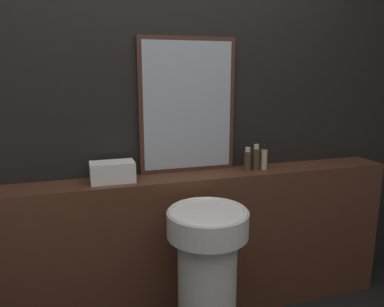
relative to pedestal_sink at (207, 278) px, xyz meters
name	(u,v)px	position (x,y,z in m)	size (l,w,h in m)	color
wall_back	(164,115)	(-0.09, 0.53, 0.78)	(8.00, 0.06, 2.50)	black
vanity_counter	(172,250)	(-0.09, 0.38, -0.01)	(2.81, 0.24, 0.91)	#512D1E
pedestal_sink	(207,278)	(0.00, 0.00, 0.00)	(0.41, 0.41, 0.84)	white
mirror	(187,106)	(0.04, 0.48, 0.83)	(0.58, 0.03, 0.79)	#47281E
towel_stack	(113,172)	(-0.42, 0.38, 0.50)	(0.24, 0.13, 0.11)	white
shampoo_bottle	(248,160)	(0.39, 0.38, 0.51)	(0.04, 0.04, 0.14)	#4C3823
conditioner_bottle	(256,158)	(0.45, 0.38, 0.51)	(0.04, 0.04, 0.16)	#4C3823
lotion_bottle	(264,158)	(0.50, 0.38, 0.51)	(0.04, 0.04, 0.15)	#C6B284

